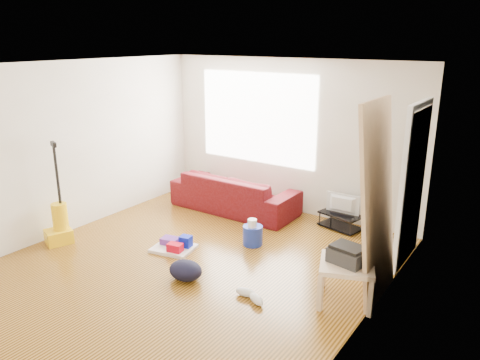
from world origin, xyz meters
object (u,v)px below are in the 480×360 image
Objects in this scene: sofa at (235,210)px; vacuum at (59,224)px; tv_stand at (340,220)px; side_table at (347,269)px; backpack at (186,279)px; bucket at (253,244)px; cleaning_tray at (175,246)px.

vacuum reaches higher than sofa.
side_table is at bearing -52.97° from tv_stand.
bucket is at bearing 82.74° from backpack.
vacuum reaches higher than bucket.
sofa is 1.81m from tv_stand.
vacuum is (-3.10, -2.73, 0.14)m from tv_stand.
sofa is 5.04× the size of backpack.
side_table is 1.81m from bucket.
tv_stand is 1.62× the size of backpack.
sofa is at bearing -158.40° from tv_stand.
bucket is 0.19× the size of vacuum.
bucket is 1.09m from cleaning_tray.
sofa is 7.70× the size of bucket.
bucket is 2.75m from vacuum.
sofa is at bearing 109.52° from backpack.
sofa is 3.11× the size of tv_stand.
backpack is at bearing -95.92° from bucket.
vacuum reaches higher than backpack.
bucket is (1.00, -0.99, 0.00)m from sofa.
cleaning_tray is (0.21, -1.73, 0.06)m from sofa.
cleaning_tray is (-1.58, -2.00, -0.06)m from tv_stand.
tv_stand is at bearing 57.94° from bucket.
tv_stand is 4.13m from vacuum.
bucket reaches higher than backpack.
cleaning_tray reaches higher than backpack.
bucket is 0.45× the size of cleaning_tray.
backpack is at bearing -160.46° from side_table.
tv_stand reaches higher than bucket.
vacuum is (-1.31, -2.46, 0.27)m from sofa.
bucket is (-0.79, -1.26, -0.12)m from tv_stand.
cleaning_tray is 1.70m from vacuum.
tv_stand is 1.49m from bucket.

